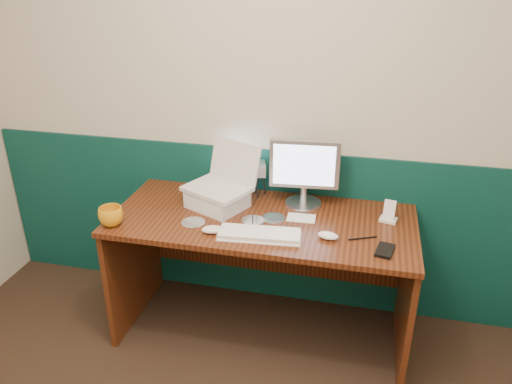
% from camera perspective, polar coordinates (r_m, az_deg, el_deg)
% --- Properties ---
extents(back_wall, '(3.50, 0.04, 2.50)m').
position_cam_1_polar(back_wall, '(2.81, 1.25, 9.71)').
color(back_wall, beige).
rests_on(back_wall, ground).
extents(wainscot, '(3.48, 0.02, 1.00)m').
position_cam_1_polar(wainscot, '(3.08, 1.08, -3.94)').
color(wainscot, '#073030').
rests_on(wainscot, ground).
extents(desk, '(1.60, 0.70, 0.75)m').
position_cam_1_polar(desk, '(2.84, 0.69, -9.69)').
color(desk, '#38160A').
rests_on(desk, ground).
extents(laptop_riser, '(0.36, 0.34, 0.10)m').
position_cam_1_polar(laptop_riser, '(2.74, -4.44, -0.78)').
color(laptop_riser, white).
rests_on(laptop_riser, desk).
extents(laptop, '(0.40, 0.37, 0.27)m').
position_cam_1_polar(laptop, '(2.67, -4.57, 2.82)').
color(laptop, silver).
rests_on(laptop, laptop_riser).
extents(monitor, '(0.38, 0.14, 0.37)m').
position_cam_1_polar(monitor, '(2.71, 5.55, 2.05)').
color(monitor, silver).
rests_on(monitor, desk).
extents(keyboard, '(0.41, 0.17, 0.02)m').
position_cam_1_polar(keyboard, '(2.46, 0.38, -4.91)').
color(keyboard, white).
rests_on(keyboard, desk).
extents(mouse_right, '(0.11, 0.08, 0.03)m').
position_cam_1_polar(mouse_right, '(2.47, 8.24, -4.96)').
color(mouse_right, white).
rests_on(mouse_right, desk).
extents(mouse_left, '(0.12, 0.10, 0.04)m').
position_cam_1_polar(mouse_left, '(2.50, -4.99, -4.29)').
color(mouse_left, silver).
rests_on(mouse_left, desk).
extents(mug, '(0.15, 0.15, 0.10)m').
position_cam_1_polar(mug, '(2.66, -16.25, -2.68)').
color(mug, orange).
rests_on(mug, desk).
extents(camcorder, '(0.12, 0.15, 0.20)m').
position_cam_1_polar(camcorder, '(2.85, 0.36, 1.47)').
color(camcorder, '#B0B0B5').
rests_on(camcorder, desk).
extents(cd_spindle, '(0.11, 0.11, 0.02)m').
position_cam_1_polar(cd_spindle, '(2.58, -0.38, -3.45)').
color(cd_spindle, silver).
rests_on(cd_spindle, desk).
extents(cd_loose_a, '(0.12, 0.12, 0.00)m').
position_cam_1_polar(cd_loose_a, '(2.62, -7.19, -3.44)').
color(cd_loose_a, silver).
rests_on(cd_loose_a, desk).
extents(cd_loose_b, '(0.13, 0.13, 0.00)m').
position_cam_1_polar(cd_loose_b, '(2.64, 1.99, -2.98)').
color(cd_loose_b, silver).
rests_on(cd_loose_b, desk).
extents(pen, '(0.14, 0.07, 0.01)m').
position_cam_1_polar(pen, '(2.50, 12.09, -5.18)').
color(pen, black).
rests_on(pen, desk).
extents(papers, '(0.15, 0.10, 0.00)m').
position_cam_1_polar(papers, '(2.65, 5.19, -2.98)').
color(papers, silver).
rests_on(papers, desk).
extents(dock, '(0.10, 0.08, 0.02)m').
position_cam_1_polar(dock, '(2.70, 14.87, -3.08)').
color(dock, silver).
rests_on(dock, desk).
extents(music_player, '(0.06, 0.04, 0.10)m').
position_cam_1_polar(music_player, '(2.67, 15.01, -1.95)').
color(music_player, white).
rests_on(music_player, dock).
extents(pda, '(0.10, 0.14, 0.02)m').
position_cam_1_polar(pda, '(2.42, 14.52, -6.48)').
color(pda, black).
rests_on(pda, desk).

